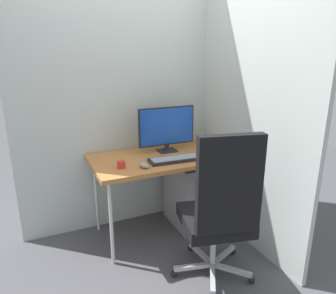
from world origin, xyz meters
The scene contains 12 objects.
ground_plane centered at (0.00, 0.00, 0.00)m, with size 8.00×8.00×0.00m, color #4C4C51.
wall_back centered at (0.00, 0.37, 1.40)m, with size 2.43×0.04×2.80m, color #B7C1BC.
wall_side_right centered at (0.65, -0.17, 1.40)m, with size 0.04×1.88×2.80m, color #B7C1BC.
desk centered at (0.00, 0.00, 0.71)m, with size 1.24×0.69×0.76m.
office_chair centered at (0.10, -0.80, 0.60)m, with size 0.63×0.65×1.17m.
filing_cabinet centered at (0.38, 0.04, 0.32)m, with size 0.47×0.51×0.64m.
monitor centered at (0.10, 0.12, 0.99)m, with size 0.54×0.13×0.42m.
keyboard centered at (0.07, -0.16, 0.77)m, with size 0.48×0.18×0.03m.
mouse centered at (-0.24, -0.21, 0.78)m, with size 0.05×0.10×0.04m, color gray.
pen_holder centered at (0.52, 0.17, 0.81)m, with size 0.07×0.07×0.17m.
notebook centered at (0.47, -0.17, 0.77)m, with size 0.16×0.21×0.02m, color silver.
desk_clamp_accessory centered at (-0.41, -0.14, 0.79)m, with size 0.05×0.05×0.06m, color red.
Camera 1 is at (-1.04, -2.41, 1.64)m, focal length 33.19 mm.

